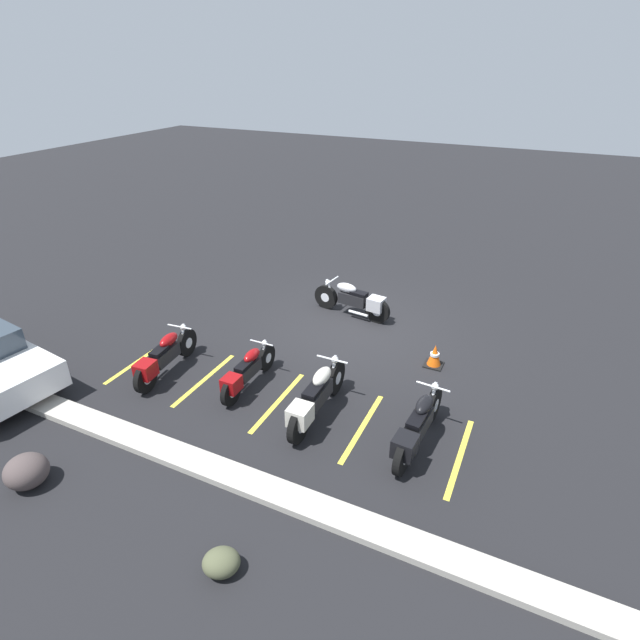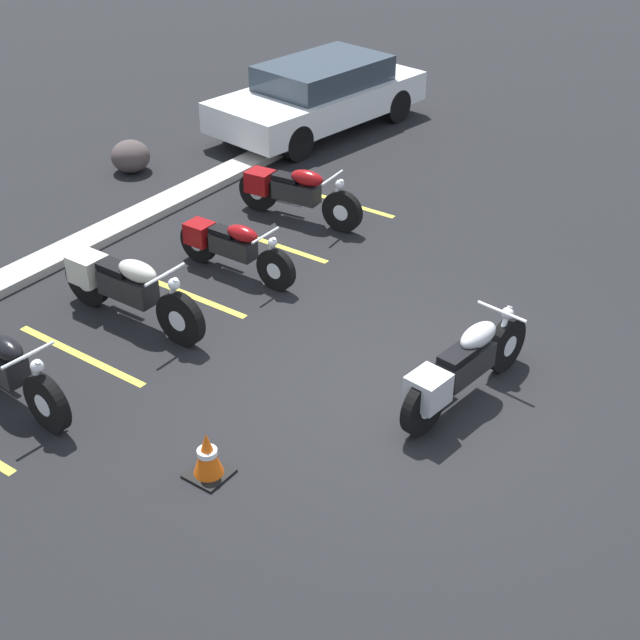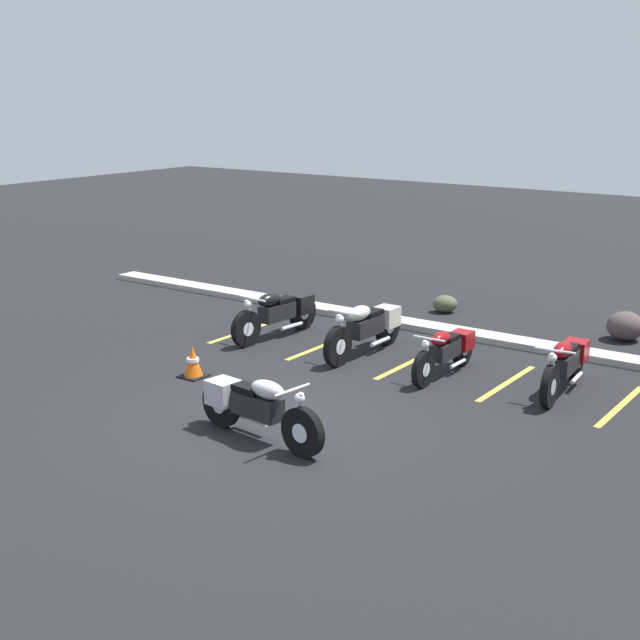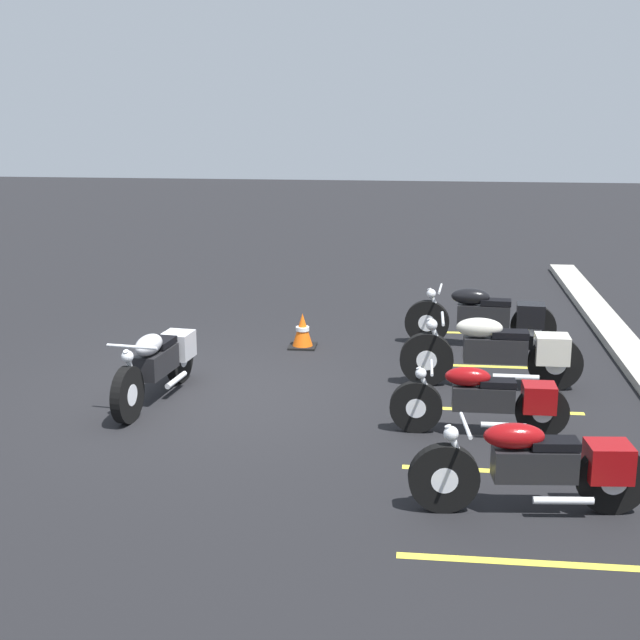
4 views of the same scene
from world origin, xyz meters
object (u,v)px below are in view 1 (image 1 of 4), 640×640
parked_bike_2 (247,371)px  traffic_cone (435,356)px  parked_bike_0 (417,426)px  parked_bike_3 (163,357)px  landscape_rock_0 (221,562)px  motorcycle_silver_featured (355,300)px  landscape_rock_1 (26,471)px  parked_bike_1 (316,397)px

parked_bike_2 → traffic_cone: size_ratio=3.76×
parked_bike_0 → parked_bike_3: size_ratio=1.05×
landscape_rock_0 → parked_bike_3: bearing=-41.2°
motorcycle_silver_featured → parked_bike_0: parked_bike_0 is taller
parked_bike_2 → landscape_rock_1: parked_bike_2 is taller
parked_bike_1 → landscape_rock_0: bearing=-175.8°
parked_bike_3 → landscape_rock_0: bearing=-136.7°
parked_bike_3 → motorcycle_silver_featured: bearing=-37.4°
motorcycle_silver_featured → landscape_rock_0: (-1.16, 7.64, -0.28)m
parked_bike_0 → landscape_rock_1: bearing=127.2°
parked_bike_2 → parked_bike_3: parked_bike_3 is taller
parked_bike_3 → landscape_rock_0: 5.09m
landscape_rock_0 → landscape_rock_1: landscape_rock_1 is taller
parked_bike_0 → parked_bike_1: size_ratio=0.96×
traffic_cone → landscape_rock_1: bearing=51.0°
motorcycle_silver_featured → parked_bike_3: (2.67, 4.29, -0.02)m
parked_bike_2 → parked_bike_3: (1.87, 0.34, 0.04)m
motorcycle_silver_featured → landscape_rock_1: size_ratio=3.27×
parked_bike_2 → parked_bike_3: bearing=99.9°
parked_bike_0 → parked_bike_3: bearing=95.3°
parked_bike_1 → landscape_rock_0: size_ratio=4.54×
motorcycle_silver_featured → parked_bike_3: bearing=65.1°
parked_bike_0 → motorcycle_silver_featured: bearing=38.4°
parked_bike_2 → traffic_cone: bearing=-53.1°
parked_bike_2 → landscape_rock_0: bearing=-152.4°
parked_bike_1 → parked_bike_3: parked_bike_1 is taller
parked_bike_2 → traffic_cone: 4.13m
motorcycle_silver_featured → landscape_rock_1: (2.56, 7.68, -0.19)m
parked_bike_0 → traffic_cone: parked_bike_0 is taller
motorcycle_silver_featured → parked_bike_2: size_ratio=1.13×
parked_bike_2 → landscape_rock_1: 4.13m
parked_bike_2 → motorcycle_silver_featured: bearing=-11.8°
landscape_rock_0 → traffic_cone: bearing=-102.1°
traffic_cone → landscape_rock_0: bearing=77.9°
landscape_rock_0 → parked_bike_1: bearing=-85.7°
landscape_rock_1 → traffic_cone: bearing=-129.0°
landscape_rock_1 → parked_bike_3: bearing=-88.0°
parked_bike_1 → landscape_rock_1: (3.45, 3.47, -0.21)m
parked_bike_2 → traffic_cone: (-3.28, -2.50, -0.17)m
motorcycle_silver_featured → parked_bike_1: parked_bike_1 is taller
traffic_cone → parked_bike_1: bearing=60.1°
parked_bike_3 → traffic_cone: (-5.15, -2.84, -0.21)m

